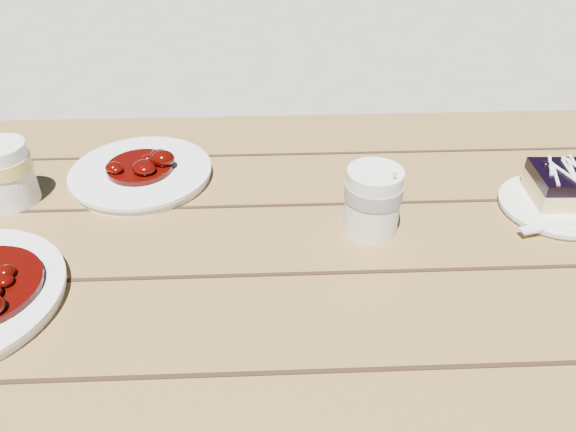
{
  "coord_description": "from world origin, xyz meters",
  "views": [
    {
      "loc": [
        0.13,
        -0.64,
        1.24
      ],
      "look_at": [
        0.16,
        -0.03,
        0.81
      ],
      "focal_mm": 35.0,
      "sensor_mm": 36.0,
      "label": 1
    }
  ],
  "objects_px": {
    "second_plate": "(141,174)",
    "second_cup": "(6,174)",
    "blueberry_cake": "(563,184)",
    "dessert_plate": "(555,206)",
    "picnic_table": "(187,320)",
    "coffee_cup": "(373,201)"
  },
  "relations": [
    {
      "from": "coffee_cup",
      "to": "second_cup",
      "type": "bearing_deg",
      "value": 170.01
    },
    {
      "from": "dessert_plate",
      "to": "blueberry_cake",
      "type": "distance_m",
      "value": 0.03
    },
    {
      "from": "picnic_table",
      "to": "coffee_cup",
      "type": "height_order",
      "value": "coffee_cup"
    },
    {
      "from": "blueberry_cake",
      "to": "second_plate",
      "type": "relative_size",
      "value": 0.41
    },
    {
      "from": "coffee_cup",
      "to": "second_cup",
      "type": "relative_size",
      "value": 1.0
    },
    {
      "from": "picnic_table",
      "to": "second_plate",
      "type": "height_order",
      "value": "second_plate"
    },
    {
      "from": "dessert_plate",
      "to": "second_plate",
      "type": "bearing_deg",
      "value": 169.8
    },
    {
      "from": "picnic_table",
      "to": "blueberry_cake",
      "type": "distance_m",
      "value": 0.62
    },
    {
      "from": "picnic_table",
      "to": "second_plate",
      "type": "bearing_deg",
      "value": 113.83
    },
    {
      "from": "picnic_table",
      "to": "coffee_cup",
      "type": "distance_m",
      "value": 0.35
    },
    {
      "from": "blueberry_cake",
      "to": "second_cup",
      "type": "relative_size",
      "value": 0.94
    },
    {
      "from": "coffee_cup",
      "to": "second_cup",
      "type": "xyz_separation_m",
      "value": [
        -0.55,
        0.1,
        0.0
      ]
    },
    {
      "from": "blueberry_cake",
      "to": "second_cup",
      "type": "bearing_deg",
      "value": 179.27
    },
    {
      "from": "picnic_table",
      "to": "blueberry_cake",
      "type": "height_order",
      "value": "blueberry_cake"
    },
    {
      "from": "picnic_table",
      "to": "dessert_plate",
      "type": "distance_m",
      "value": 0.6
    },
    {
      "from": "blueberry_cake",
      "to": "second_plate",
      "type": "bearing_deg",
      "value": 173.38
    },
    {
      "from": "blueberry_cake",
      "to": "coffee_cup",
      "type": "xyz_separation_m",
      "value": [
        -0.3,
        -0.05,
        0.01
      ]
    },
    {
      "from": "dessert_plate",
      "to": "second_cup",
      "type": "relative_size",
      "value": 1.65
    },
    {
      "from": "second_plate",
      "to": "dessert_plate",
      "type": "bearing_deg",
      "value": -10.2
    },
    {
      "from": "second_plate",
      "to": "second_cup",
      "type": "relative_size",
      "value": 2.3
    },
    {
      "from": "picnic_table",
      "to": "dessert_plate",
      "type": "height_order",
      "value": "dessert_plate"
    },
    {
      "from": "dessert_plate",
      "to": "picnic_table",
      "type": "bearing_deg",
      "value": -174.62
    }
  ]
}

